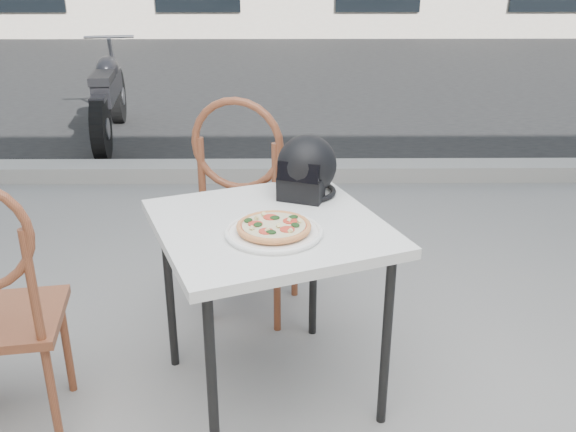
{
  "coord_description": "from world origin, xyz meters",
  "views": [
    {
      "loc": [
        -0.11,
        -1.74,
        1.69
      ],
      "look_at": [
        -0.09,
        0.35,
        0.8
      ],
      "focal_mm": 40.0,
      "sensor_mm": 36.0,
      "label": 1
    }
  ],
  "objects_px": {
    "plate": "(274,232)",
    "helmet": "(306,169)",
    "cafe_chair_main": "(246,199)",
    "pizza": "(274,226)",
    "motorcycle": "(109,98)",
    "cafe_table_main": "(270,239)"
  },
  "relations": [
    {
      "from": "cafe_table_main",
      "to": "pizza",
      "type": "relative_size",
      "value": 3.14
    },
    {
      "from": "helmet",
      "to": "cafe_chair_main",
      "type": "relative_size",
      "value": 0.29
    },
    {
      "from": "cafe_table_main",
      "to": "cafe_chair_main",
      "type": "relative_size",
      "value": 0.93
    },
    {
      "from": "plate",
      "to": "helmet",
      "type": "xyz_separation_m",
      "value": [
        0.13,
        0.39,
        0.1
      ]
    },
    {
      "from": "cafe_table_main",
      "to": "pizza",
      "type": "height_order",
      "value": "pizza"
    },
    {
      "from": "cafe_table_main",
      "to": "helmet",
      "type": "distance_m",
      "value": 0.36
    },
    {
      "from": "cafe_table_main",
      "to": "motorcycle",
      "type": "height_order",
      "value": "motorcycle"
    },
    {
      "from": "cafe_table_main",
      "to": "plate",
      "type": "xyz_separation_m",
      "value": [
        0.02,
        -0.11,
        0.08
      ]
    },
    {
      "from": "plate",
      "to": "cafe_table_main",
      "type": "bearing_deg",
      "value": 99.01
    },
    {
      "from": "pizza",
      "to": "motorcycle",
      "type": "height_order",
      "value": "motorcycle"
    },
    {
      "from": "pizza",
      "to": "cafe_chair_main",
      "type": "relative_size",
      "value": 0.29
    },
    {
      "from": "cafe_table_main",
      "to": "motorcycle",
      "type": "relative_size",
      "value": 0.57
    },
    {
      "from": "plate",
      "to": "motorcycle",
      "type": "xyz_separation_m",
      "value": [
        -1.56,
        3.81,
        -0.37
      ]
    },
    {
      "from": "plate",
      "to": "motorcycle",
      "type": "distance_m",
      "value": 4.14
    },
    {
      "from": "plate",
      "to": "pizza",
      "type": "distance_m",
      "value": 0.02
    },
    {
      "from": "pizza",
      "to": "cafe_chair_main",
      "type": "xyz_separation_m",
      "value": [
        -0.14,
        0.69,
        -0.17
      ]
    },
    {
      "from": "cafe_table_main",
      "to": "helmet",
      "type": "height_order",
      "value": "helmet"
    },
    {
      "from": "motorcycle",
      "to": "plate",
      "type": "bearing_deg",
      "value": -74.85
    },
    {
      "from": "plate",
      "to": "helmet",
      "type": "height_order",
      "value": "helmet"
    },
    {
      "from": "plate",
      "to": "helmet",
      "type": "bearing_deg",
      "value": 72.15
    },
    {
      "from": "cafe_table_main",
      "to": "pizza",
      "type": "xyz_separation_m",
      "value": [
        0.02,
        -0.11,
        0.1
      ]
    },
    {
      "from": "helmet",
      "to": "cafe_chair_main",
      "type": "height_order",
      "value": "cafe_chair_main"
    }
  ]
}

